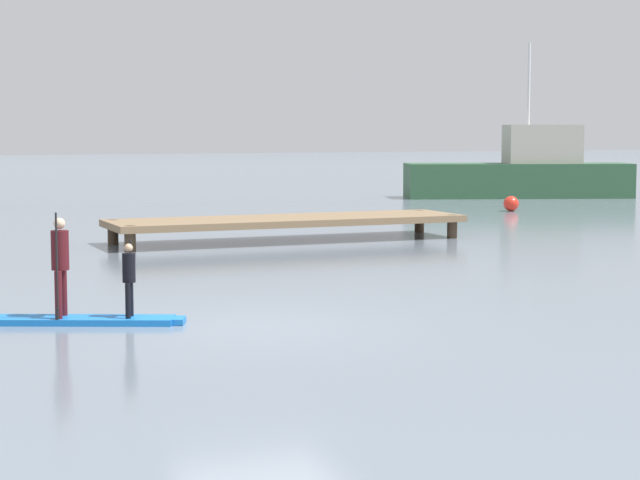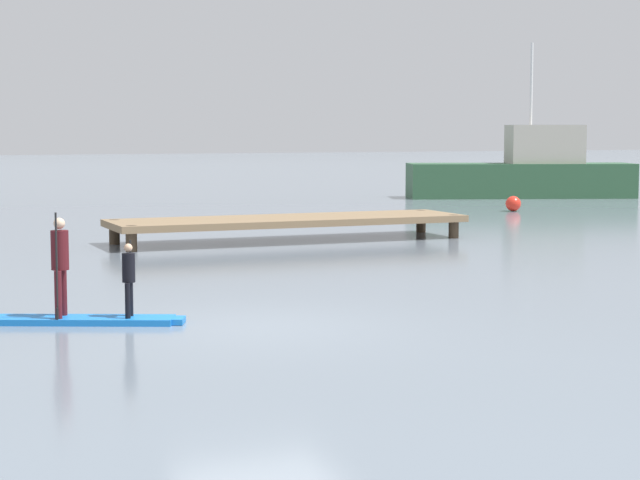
% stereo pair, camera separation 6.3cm
% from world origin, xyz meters
% --- Properties ---
extents(ground_plane, '(240.00, 240.00, 0.00)m').
position_xyz_m(ground_plane, '(0.00, 0.00, 0.00)').
color(ground_plane, slate).
extents(paddleboard_near, '(3.12, 1.74, 0.10)m').
position_xyz_m(paddleboard_near, '(-2.47, 1.33, 0.05)').
color(paddleboard_near, blue).
rests_on(paddleboard_near, ground).
extents(paddler_adult, '(0.36, 0.46, 1.64)m').
position_xyz_m(paddler_adult, '(-2.75, 1.45, 0.98)').
color(paddler_adult, '#4C1419').
rests_on(paddler_adult, paddleboard_near).
extents(paddler_child_solo, '(0.27, 0.38, 1.18)m').
position_xyz_m(paddler_child_solo, '(-1.77, 1.04, 0.74)').
color(paddler_child_solo, black).
rests_on(paddler_child_solo, paddleboard_near).
extents(fishing_boat_white_large, '(10.07, 5.38, 6.75)m').
position_xyz_m(fishing_boat_white_large, '(21.70, 26.26, 1.11)').
color(fishing_boat_white_large, '#2D5638').
rests_on(fishing_boat_white_large, ground).
extents(floating_dock, '(9.63, 2.54, 0.64)m').
position_xyz_m(floating_dock, '(5.13, 12.16, 0.54)').
color(floating_dock, '#846B4C').
rests_on(floating_dock, ground).
extents(mooring_buoy_near, '(0.56, 0.56, 0.56)m').
position_xyz_m(mooring_buoy_near, '(16.70, 19.32, 0.28)').
color(mooring_buoy_near, red).
rests_on(mooring_buoy_near, ground).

